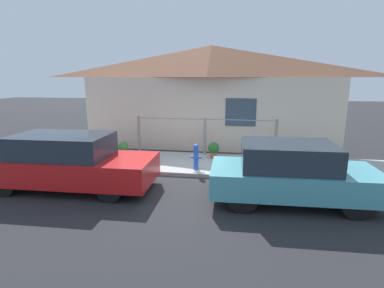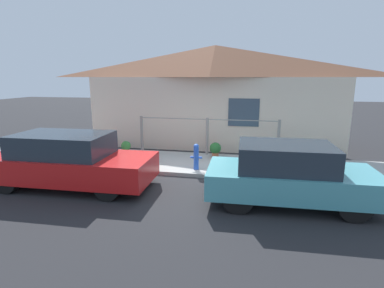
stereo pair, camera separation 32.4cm
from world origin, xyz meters
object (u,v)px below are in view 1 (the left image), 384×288
at_px(potted_plant_near_hydrant, 214,149).
at_px(potted_plant_by_fence, 123,148).
at_px(car_right, 291,173).
at_px(fire_hydrant, 196,156).
at_px(car_left, 68,162).

bearing_deg(potted_plant_near_hydrant, potted_plant_by_fence, -178.97).
relative_size(car_right, potted_plant_near_hydrant, 6.85).
bearing_deg(fire_hydrant, car_left, -149.78).
bearing_deg(potted_plant_by_fence, car_right, -30.24).
height_order(car_left, car_right, car_left).
bearing_deg(potted_plant_by_fence, car_left, -94.28).
xyz_separation_m(car_right, fire_hydrant, (-2.41, 1.74, -0.17)).
bearing_deg(car_left, car_right, -1.57).
bearing_deg(potted_plant_near_hydrant, car_right, -56.80).
relative_size(car_left, fire_hydrant, 5.57).
distance_m(potted_plant_near_hydrant, potted_plant_by_fence, 3.16).
distance_m(car_left, car_right, 5.39).
bearing_deg(fire_hydrant, potted_plant_by_fence, 155.27).
height_order(fire_hydrant, potted_plant_near_hydrant, fire_hydrant).
relative_size(car_left, potted_plant_near_hydrant, 7.92).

